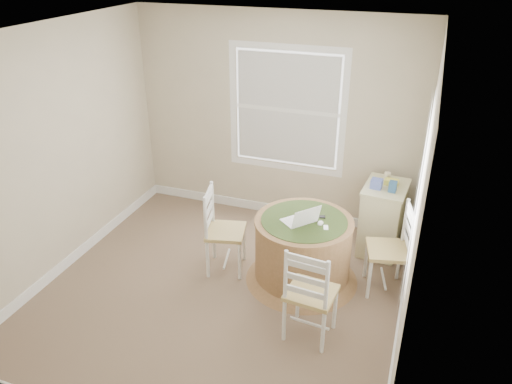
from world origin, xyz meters
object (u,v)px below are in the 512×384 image
(round_table, at_px, (303,248))
(chair_left, at_px, (226,231))
(chair_near, at_px, (311,292))
(laptop, at_px, (300,220))
(corner_chest, at_px, (382,218))
(chair_right, at_px, (387,250))

(round_table, xyz_separation_m, chair_left, (-0.84, -0.09, 0.08))
(chair_left, bearing_deg, round_table, -97.38)
(round_table, xyz_separation_m, chair_near, (0.29, -0.79, 0.08))
(chair_left, bearing_deg, laptop, -100.88)
(chair_left, xyz_separation_m, laptop, (0.81, 0.03, 0.28))
(laptop, height_order, corner_chest, laptop)
(round_table, bearing_deg, chair_left, 171.08)
(chair_right, relative_size, laptop, 2.26)
(laptop, bearing_deg, round_table, -167.38)
(chair_near, distance_m, laptop, 0.85)
(round_table, bearing_deg, chair_right, -5.90)
(chair_left, bearing_deg, corner_chest, -71.30)
(chair_left, relative_size, chair_near, 1.00)
(chair_left, height_order, laptop, chair_left)
(round_table, xyz_separation_m, chair_right, (0.85, 0.13, 0.08))
(laptop, relative_size, corner_chest, 0.51)
(chair_left, relative_size, corner_chest, 1.15)
(chair_near, distance_m, chair_right, 1.08)
(chair_near, height_order, chair_right, same)
(chair_right, distance_m, laptop, 0.94)
(chair_right, xyz_separation_m, laptop, (-0.87, -0.18, 0.28))
(round_table, relative_size, corner_chest, 1.45)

